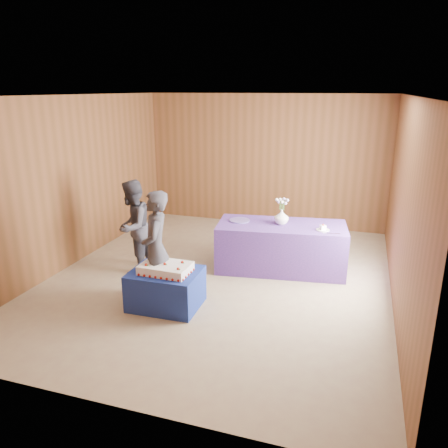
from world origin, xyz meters
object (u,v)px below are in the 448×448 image
at_px(serving_table, 281,247).
at_px(guest_left, 156,249).
at_px(sheet_cake, 166,268).
at_px(guest_right, 133,227).
at_px(cake_table, 166,289).
at_px(vase, 281,217).

bearing_deg(serving_table, guest_left, -137.74).
bearing_deg(sheet_cake, guest_right, 137.24).
bearing_deg(serving_table, cake_table, -133.33).
bearing_deg(guest_right, serving_table, 105.73).
relative_size(cake_table, serving_table, 0.45).
bearing_deg(cake_table, sheet_cake, -51.70).
relative_size(cake_table, vase, 3.84).
xyz_separation_m(serving_table, guest_left, (-1.37, -1.64, 0.40)).
height_order(serving_table, vase, vase).
height_order(cake_table, sheet_cake, sheet_cake).
bearing_deg(serving_table, guest_right, -168.49).
bearing_deg(sheet_cake, vase, 57.50).
bearing_deg(guest_left, guest_right, -156.98).
distance_m(serving_table, sheet_cake, 2.12).
relative_size(vase, guest_left, 0.15).
relative_size(serving_table, sheet_cake, 2.95).
bearing_deg(vase, guest_left, -129.30).
bearing_deg(guest_right, cake_table, 42.55).
relative_size(cake_table, guest_left, 0.58).
bearing_deg(cake_table, guest_right, 135.02).
distance_m(cake_table, vase, 2.20).
height_order(cake_table, guest_right, guest_right).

